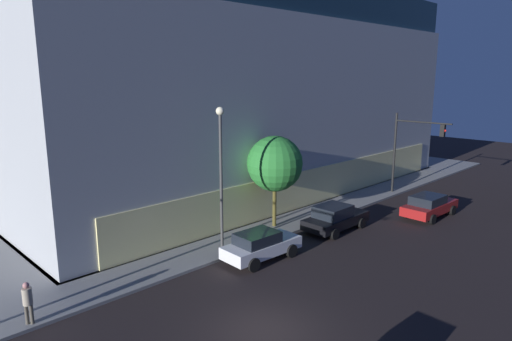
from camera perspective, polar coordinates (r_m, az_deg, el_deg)
The scene contains 9 objects.
ground_plane at distance 17.94m, azimuth 0.98°, elevation -19.79°, with size 120.00×120.00×0.00m, color black.
modern_building at distance 39.90m, azimuth -4.31°, elevation 9.94°, with size 38.24×21.57×16.28m.
traffic_light_far_corner at distance 37.06m, azimuth 19.19°, elevation 3.43°, with size 0.33×4.47×6.43m.
street_lamp_sidewalk at distance 23.62m, azimuth -4.51°, elevation 1.15°, with size 0.44×0.44×7.74m.
sidewalk_tree at distance 27.50m, azimuth 2.41°, elevation 0.86°, with size 3.44×3.44×5.74m.
pedestrian_waiting at distance 19.61m, azimuth -27.10°, elevation -14.43°, with size 0.36×0.36×1.71m.
car_white at distance 23.62m, azimuth 0.59°, elevation -9.48°, with size 4.42×2.11×1.55m.
car_black at distance 28.34m, azimuth 10.04°, elevation -5.93°, with size 4.71×2.14×1.64m.
car_red at distance 32.76m, azimuth 21.20°, elevation -4.17°, with size 4.79×2.22×1.54m.
Camera 1 is at (-10.93, -10.65, 9.44)m, focal length 31.39 mm.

